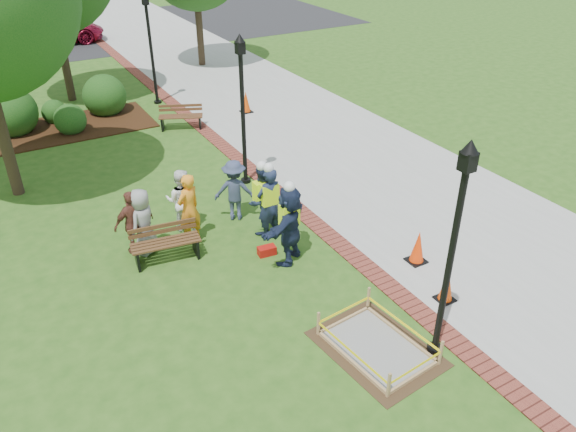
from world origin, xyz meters
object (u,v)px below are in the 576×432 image
bench_near (167,250)px  lamp_near (454,239)px  cone_front (447,287)px  hivis_worker_b (269,201)px  wet_concrete_pad (377,339)px  hivis_worker_a (289,223)px  hivis_worker_c (262,198)px

bench_near → lamp_near: (3.34, -5.32, 2.21)m
cone_front → hivis_worker_b: bearing=116.2°
bench_near → cone_front: bearing=-43.5°
wet_concrete_pad → hivis_worker_b: bearing=88.3°
hivis_worker_a → hivis_worker_b: size_ratio=1.02×
wet_concrete_pad → bench_near: bench_near is taller
hivis_worker_a → hivis_worker_c: bearing=88.0°
cone_front → hivis_worker_a: bearing=125.6°
hivis_worker_b → cone_front: bearing=-63.8°
cone_front → lamp_near: bearing=-140.2°
cone_front → wet_concrete_pad: bearing=-168.4°
hivis_worker_a → hivis_worker_c: hivis_worker_a is taller
wet_concrete_pad → hivis_worker_c: hivis_worker_c is taller
lamp_near → bench_near: bearing=122.1°
cone_front → lamp_near: size_ratio=0.17×
hivis_worker_a → hivis_worker_c: 1.39m
cone_front → hivis_worker_a: hivis_worker_a is taller
hivis_worker_c → lamp_near: bearing=-81.1°
lamp_near → hivis_worker_a: lamp_near is taller
bench_near → hivis_worker_a: bearing=-29.7°
hivis_worker_c → wet_concrete_pad: bearing=-91.0°
hivis_worker_b → hivis_worker_c: size_ratio=1.03×
wet_concrete_pad → bench_near: (-2.42, 4.75, 0.04)m
hivis_worker_c → bench_near: bearing=179.8°
bench_near → lamp_near: size_ratio=0.38×
cone_front → hivis_worker_c: (-2.04, 4.31, 0.61)m
hivis_worker_c → cone_front: bearing=-64.7°
bench_near → hivis_worker_a: hivis_worker_a is taller
hivis_worker_b → hivis_worker_c: bearing=100.4°
lamp_near → hivis_worker_c: lamp_near is taller
bench_near → hivis_worker_a: size_ratio=0.80×
hivis_worker_a → hivis_worker_b: 1.13m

